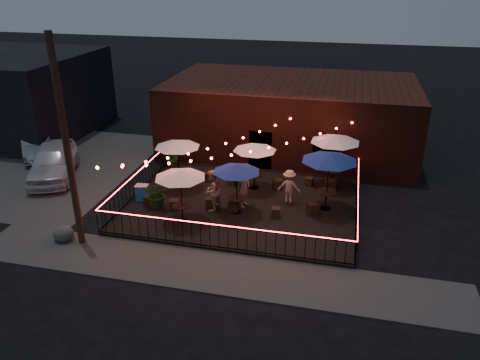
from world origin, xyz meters
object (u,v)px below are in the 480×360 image
object	(u,v)px
cafe_table_1	(177,144)
cafe_table_5	(335,139)
utility_pole	(67,147)
cafe_table_0	(180,174)
cafe_table_4	(330,157)
cooler	(142,192)
boulder	(63,234)
cafe_table_3	(255,148)
cafe_table_2	(237,169)

from	to	relation	value
cafe_table_1	cafe_table_5	distance (m)	7.41
utility_pole	cafe_table_0	bearing A→B (deg)	34.99
cafe_table_4	cafe_table_5	xyz separation A→B (m)	(0.12, 2.59, -0.05)
cafe_table_0	utility_pole	bearing A→B (deg)	-145.01
cafe_table_0	cafe_table_1	xyz separation A→B (m)	(-1.30, 3.19, 0.05)
cafe_table_5	cooler	distance (m)	9.29
cafe_table_1	boulder	size ratio (longest dim) A/B	2.95
cafe_table_3	cafe_table_5	bearing A→B (deg)	18.55
cafe_table_3	cafe_table_5	distance (m)	3.81
cooler	boulder	size ratio (longest dim) A/B	0.87
cafe_table_0	cafe_table_2	bearing A→B (deg)	31.99
cafe_table_1	cafe_table_2	size ratio (longest dim) A/B	1.04
cafe_table_1	cafe_table_4	bearing A→B (deg)	-5.75
cafe_table_3	cafe_table_1	bearing A→B (deg)	-169.41
cafe_table_0	cafe_table_5	distance (m)	7.76
cafe_table_5	cafe_table_3	bearing A→B (deg)	-161.45
cafe_table_5	utility_pole	bearing A→B (deg)	-141.19
cafe_table_4	cafe_table_5	bearing A→B (deg)	87.38
utility_pole	cafe_table_4	xyz separation A→B (m)	(9.08, 4.81, -1.43)
utility_pole	boulder	size ratio (longest dim) A/B	9.28
cafe_table_2	boulder	size ratio (longest dim) A/B	2.84
cafe_table_2	cafe_table_4	bearing A→B (deg)	18.09
cafe_table_1	boulder	xyz separation A→B (m)	(-2.79, -5.56, -1.99)
utility_pole	cafe_table_2	bearing A→B (deg)	33.88
cafe_table_2	cafe_table_1	bearing A→B (deg)	149.88
cafe_table_0	cooler	bearing A→B (deg)	149.91
cafe_table_0	cafe_table_4	distance (m)	6.28
boulder	cafe_table_3	bearing A→B (deg)	44.40
boulder	utility_pole	bearing A→B (deg)	2.63
cafe_table_2	cooler	distance (m)	4.76
cafe_table_4	cooler	bearing A→B (deg)	-172.50
cafe_table_4	cafe_table_2	bearing A→B (deg)	-161.91
cafe_table_1	cafe_table_4	distance (m)	7.09
cafe_table_2	cafe_table_3	world-z (taller)	cafe_table_3
cafe_table_1	boulder	bearing A→B (deg)	-116.66
cafe_table_1	cafe_table_4	size ratio (longest dim) A/B	0.82
cafe_table_0	boulder	distance (m)	5.10
utility_pole	cafe_table_4	bearing A→B (deg)	27.92
cafe_table_0	boulder	xyz separation A→B (m)	(-4.09, -2.36, -1.94)
cafe_table_4	cooler	world-z (taller)	cafe_table_4
cafe_table_3	cooler	size ratio (longest dim) A/B	3.61
cafe_table_3	cooler	world-z (taller)	cafe_table_3
cafe_table_0	cafe_table_1	bearing A→B (deg)	112.10
cafe_table_4	cooler	distance (m)	8.50
cafe_table_2	cooler	size ratio (longest dim) A/B	3.26
cafe_table_0	cafe_table_3	distance (m)	4.48
utility_pole	cafe_table_0	distance (m)	4.41
cafe_table_0	cooler	world-z (taller)	cafe_table_0
cafe_table_0	cafe_table_2	world-z (taller)	cafe_table_0
cafe_table_3	cafe_table_5	world-z (taller)	cafe_table_5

